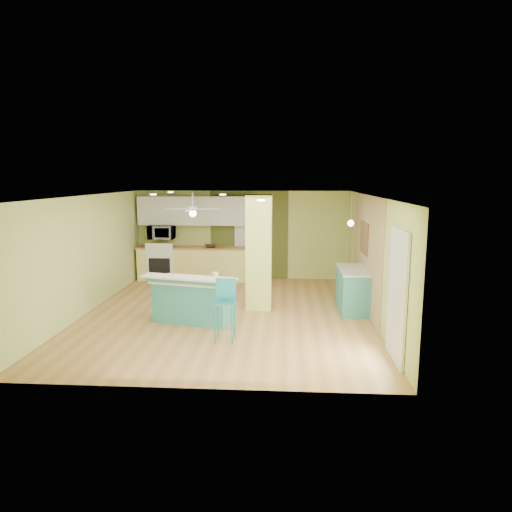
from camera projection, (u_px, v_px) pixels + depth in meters
The scene contains 23 objects.
floor at pixel (227, 314), 9.73m from camera, with size 6.00×7.00×0.01m, color #A27039.
ceiling at pixel (226, 196), 9.30m from camera, with size 6.00×7.00×0.01m, color white.
wall_back at pixel (242, 235), 12.96m from camera, with size 6.00×0.01×2.50m, color #B9C469.
wall_front at pixel (193, 301), 6.07m from camera, with size 6.00×0.01×2.50m, color #B9C469.
wall_left at pixel (86, 255), 9.71m from camera, with size 0.01×7.00×2.50m, color #B9C469.
wall_right at pixel (372, 258), 9.33m from camera, with size 0.01×7.00×2.50m, color #B9C469.
wood_panel at pixel (366, 253), 9.92m from camera, with size 0.02×3.40×2.50m, color #957E55.
olive_accent at pixel (249, 235), 12.93m from camera, with size 2.20×0.02×2.50m, color #4B5321.
interior_door at pixel (249, 244), 12.95m from camera, with size 0.82×0.05×2.00m, color silver.
french_door at pixel (397, 296), 7.10m from camera, with size 0.04×1.08×2.10m, color silver.
column at pixel (259, 252), 9.97m from camera, with size 0.55×0.55×2.50m, color #D6DE66.
kitchen_run at pixel (196, 263), 12.88m from camera, with size 3.25×0.63×0.94m.
stove at pixel (162, 263), 12.93m from camera, with size 0.76×0.66×1.08m.
upper_cabinets at pixel (195, 211), 12.74m from camera, with size 3.20×0.34×0.80m, color silver.
microwave at pixel (161, 232), 12.79m from camera, with size 0.70×0.48×0.39m, color silver.
ceiling_fan at pixel (193, 209), 11.41m from camera, with size 1.41×1.41×0.61m.
pendant_lamp at pixel (351, 223), 9.98m from camera, with size 0.14×0.14×0.69m.
wall_decor at pixel (364, 238), 10.06m from camera, with size 0.03×0.90×0.70m, color brown.
peninsula at pixel (194, 299), 9.20m from camera, with size 1.89×1.32×0.98m.
bar_stool at pixel (225, 300), 8.08m from camera, with size 0.37×0.37×1.10m.
side_counter at pixel (352, 289), 9.97m from camera, with size 0.60×1.42×0.91m.
fruit_bowl at pixel (211, 246), 12.67m from camera, with size 0.34×0.34×0.08m, color #372216.
canister at pixel (215, 276), 9.05m from camera, with size 0.13×0.13×0.17m, color yellow.
Camera 1 is at (1.21, -9.32, 2.88)m, focal length 32.00 mm.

